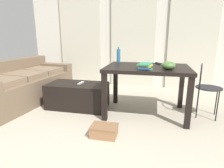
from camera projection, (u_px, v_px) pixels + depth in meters
ground_plane at (117, 115)px, 2.89m from camera, size 7.44×7.44×0.00m
wall_back at (133, 30)px, 4.40m from camera, size 5.13×0.10×2.67m
curtains at (133, 35)px, 4.35m from camera, size 3.65×0.03×2.42m
couch at (22, 85)px, 3.44m from camera, size 1.08×2.08×0.75m
coffee_table at (78, 95)px, 3.17m from camera, size 0.98×0.54×0.42m
craft_table at (147, 73)px, 2.80m from camera, size 1.22×0.87×0.75m
wire_chair at (205, 84)px, 2.75m from camera, size 0.37×0.39×0.80m
bottle_near at (119, 56)px, 3.19m from camera, size 0.06×0.06×0.26m
bowl at (169, 66)px, 2.49m from camera, size 0.19×0.19×0.11m
book_stack at (145, 66)px, 2.57m from camera, size 0.22×0.31×0.07m
tv_remote_on_table at (158, 63)px, 3.01m from camera, size 0.09×0.16×0.02m
scissors at (171, 66)px, 2.76m from camera, size 0.09×0.10×0.00m
tv_remote_primary at (81, 83)px, 3.12m from camera, size 0.05×0.18×0.02m
shoebox at (104, 131)px, 2.26m from camera, size 0.32×0.23×0.14m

